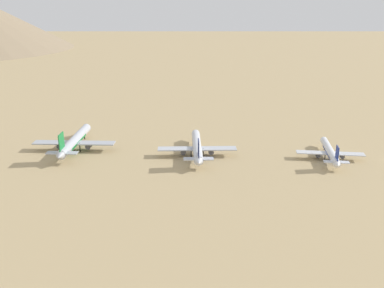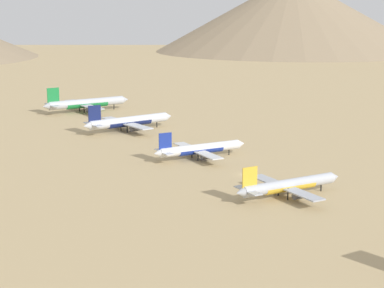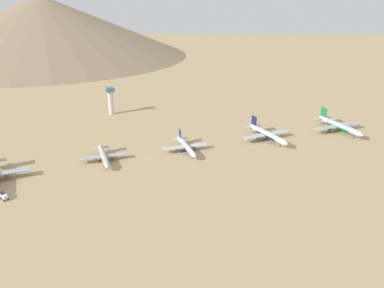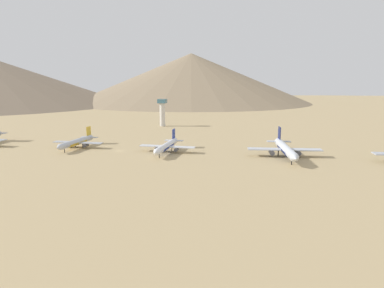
# 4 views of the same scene
# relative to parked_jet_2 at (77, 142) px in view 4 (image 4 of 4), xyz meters

# --- Properties ---
(ground_plane) EXTENTS (1806.27, 1806.27, 0.00)m
(ground_plane) POSITION_rel_parked_jet_2_xyz_m (2.98, 28.28, -3.68)
(ground_plane) COLOR tan
(parked_jet_2) EXTENTS (38.25, 31.00, 11.05)m
(parked_jet_2) POSITION_rel_parked_jet_2_xyz_m (0.00, 0.00, 0.00)
(parked_jet_2) COLOR #B2B7C1
(parked_jet_2) RESTS_ON ground
(parked_jet_3) EXTENTS (39.06, 31.68, 11.28)m
(parked_jet_3) POSITION_rel_parked_jet_2_xyz_m (1.96, 55.71, 0.07)
(parked_jet_3) COLOR silver
(parked_jet_3) RESTS_ON ground
(parked_jet_4) EXTENTS (47.22, 38.50, 13.62)m
(parked_jet_4) POSITION_rel_parked_jet_2_xyz_m (1.16, 119.23, 0.85)
(parked_jet_4) COLOR silver
(parked_jet_4) RESTS_ON ground
(control_tower) EXTENTS (7.20, 7.20, 24.17)m
(control_tower) POSITION_rel_parked_jet_2_xyz_m (-104.83, 22.27, 10.02)
(control_tower) COLOR beige
(control_tower) RESTS_ON ground
(desert_hill_1) EXTENTS (464.19, 464.19, 95.81)m
(desert_hill_1) POSITION_rel_parked_jet_2_xyz_m (-472.82, -24.57, 44.23)
(desert_hill_1) COLOR #8C775B
(desert_hill_1) RESTS_ON ground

